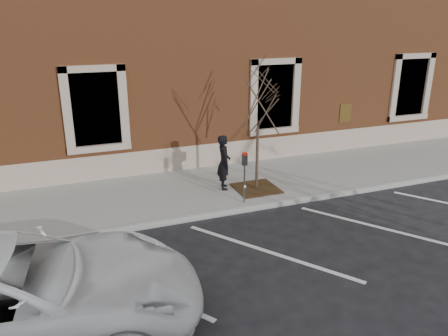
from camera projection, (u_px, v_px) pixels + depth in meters
name	position (u px, v px, depth m)	size (l,w,h in m)	color
ground	(232.00, 213.00, 11.78)	(120.00, 120.00, 0.00)	#28282B
sidewalk_near	(210.00, 188.00, 13.30)	(40.00, 3.50, 0.15)	gray
curb_near	(233.00, 211.00, 11.72)	(40.00, 0.12, 0.15)	#9E9E99
parking_stripes	(269.00, 252.00, 9.84)	(28.00, 4.40, 0.01)	silver
building_civic	(159.00, 44.00, 17.29)	(40.00, 8.62, 8.00)	brown
man	(224.00, 162.00, 12.84)	(0.60, 0.39, 1.64)	black
parking_meter	(245.00, 168.00, 11.77)	(0.13, 0.10, 1.45)	#595B60
tree_grate	(256.00, 188.00, 13.05)	(1.24, 1.24, 0.03)	#3A2712
sapling	(258.00, 109.00, 12.26)	(2.07, 2.07, 3.45)	#3F2E26
white_truck	(1.00, 298.00, 6.79)	(2.92, 6.32, 1.76)	silver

